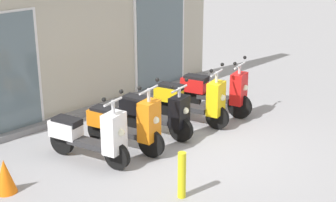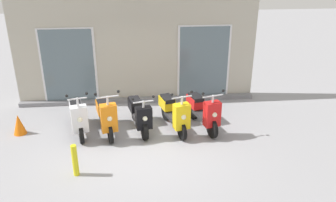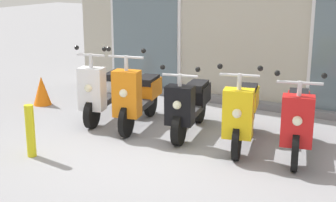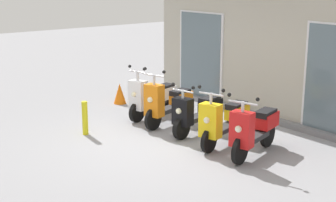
# 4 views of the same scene
# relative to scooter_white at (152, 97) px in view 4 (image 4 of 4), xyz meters

# --- Properties ---
(ground_plane) EXTENTS (40.00, 40.00, 0.00)m
(ground_plane) POSITION_rel_scooter_white_xyz_m (1.54, -0.84, -0.47)
(ground_plane) COLOR #939399
(storefront_facade) EXTENTS (7.09, 0.50, 3.60)m
(storefront_facade) POSITION_rel_scooter_white_xyz_m (1.54, 2.06, 1.25)
(storefront_facade) COLOR #B2AD9E
(storefront_facade) RESTS_ON ground_plane
(scooter_white) EXTENTS (0.70, 1.56, 1.27)m
(scooter_white) POSITION_rel_scooter_white_xyz_m (0.00, 0.00, 0.00)
(scooter_white) COLOR black
(scooter_white) RESTS_ON ground_plane
(scooter_orange) EXTENTS (0.71, 1.55, 1.31)m
(scooter_orange) POSITION_rel_scooter_white_xyz_m (0.71, -0.10, 0.03)
(scooter_orange) COLOR black
(scooter_orange) RESTS_ON ground_plane
(scooter_black) EXTENTS (0.68, 1.55, 1.12)m
(scooter_black) POSITION_rel_scooter_white_xyz_m (1.53, 0.03, -0.03)
(scooter_black) COLOR black
(scooter_black) RESTS_ON ground_plane
(scooter_yellow) EXTENTS (0.75, 1.58, 1.24)m
(scooter_yellow) POSITION_rel_scooter_white_xyz_m (2.41, -0.08, 0.03)
(scooter_yellow) COLOR black
(scooter_yellow) RESTS_ON ground_plane
(scooter_red) EXTENTS (0.76, 1.58, 1.23)m
(scooter_red) POSITION_rel_scooter_white_xyz_m (3.17, -0.06, 0.03)
(scooter_red) COLOR black
(scooter_red) RESTS_ON ground_plane
(curb_bollard) EXTENTS (0.12, 0.12, 0.70)m
(curb_bollard) POSITION_rel_scooter_white_xyz_m (0.19, -1.85, -0.12)
(curb_bollard) COLOR yellow
(curb_bollard) RESTS_ON ground_plane
(traffic_cone) EXTENTS (0.32, 0.32, 0.52)m
(traffic_cone) POSITION_rel_scooter_white_xyz_m (-1.49, 0.09, -0.21)
(traffic_cone) COLOR orange
(traffic_cone) RESTS_ON ground_plane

